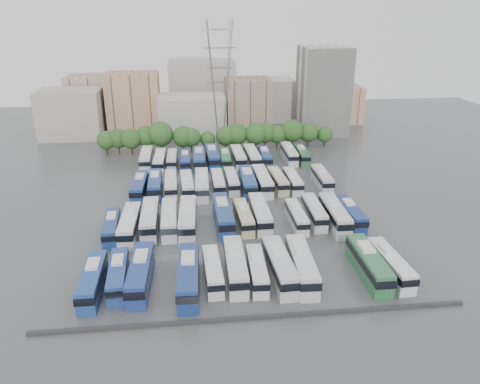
{
  "coord_description": "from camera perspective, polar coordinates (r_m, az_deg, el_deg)",
  "views": [
    {
      "loc": [
        -7.54,
        -81.79,
        37.31
      ],
      "look_at": [
        2.23,
        3.3,
        3.0
      ],
      "focal_mm": 35.0,
      "sensor_mm": 36.0,
      "label": 1
    }
  ],
  "objects": [
    {
      "name": "bus_r2_s1",
      "position": [
        100.36,
        -12.14,
        0.67
      ],
      "size": [
        3.13,
        12.49,
        3.89
      ],
      "rotation": [
        0.0,
        0.0,
        -0.03
      ],
      "color": "navy",
      "rests_on": "ground"
    },
    {
      "name": "bus_r3_s4",
      "position": [
        116.49,
        -6.68,
        3.88
      ],
      "size": [
        2.48,
        11.1,
        3.48
      ],
      "rotation": [
        0.0,
        0.0,
        0.01
      ],
      "color": "navy",
      "rests_on": "ground"
    },
    {
      "name": "bus_r3_s9",
      "position": [
        117.8,
        1.5,
        4.36
      ],
      "size": [
        3.05,
        12.76,
        3.99
      ],
      "rotation": [
        0.0,
        0.0,
        0.02
      ],
      "color": "silver",
      "rests_on": "ground"
    },
    {
      "name": "tree_line",
      "position": [
        128.38,
        -3.22,
        6.93
      ],
      "size": [
        64.73,
        7.54,
        8.58
      ],
      "color": "black",
      "rests_on": "ground"
    },
    {
      "name": "bus_r0_s12",
      "position": [
        71.96,
        15.41,
        -8.4
      ],
      "size": [
        3.03,
        13.28,
        4.16
      ],
      "rotation": [
        0.0,
        0.0,
        -0.01
      ],
      "color": "#2E6C41",
      "rests_on": "ground"
    },
    {
      "name": "bus_r3_s5",
      "position": [
        116.46,
        -5.02,
        4.08
      ],
      "size": [
        2.98,
        12.78,
        4.0
      ],
      "rotation": [
        0.0,
        0.0,
        -0.02
      ],
      "color": "navy",
      "rests_on": "ground"
    },
    {
      "name": "bus_r0_s0",
      "position": [
        69.09,
        -17.53,
        -10.19
      ],
      "size": [
        2.69,
        12.05,
        3.78
      ],
      "rotation": [
        0.0,
        0.0,
        0.01
      ],
      "color": "navy",
      "rests_on": "ground"
    },
    {
      "name": "bus_r2_s6",
      "position": [
        101.13,
        -2.72,
        1.2
      ],
      "size": [
        2.53,
        11.22,
        3.52
      ],
      "rotation": [
        0.0,
        0.0,
        0.01
      ],
      "color": "silver",
      "rests_on": "ground"
    },
    {
      "name": "bus_r2_s2",
      "position": [
        101.0,
        -10.31,
        0.94
      ],
      "size": [
        2.96,
        12.4,
        3.87
      ],
      "rotation": [
        0.0,
        0.0,
        0.02
      ],
      "color": "navy",
      "rests_on": "ground"
    },
    {
      "name": "bus_r2_s9",
      "position": [
        101.25,
        2.74,
        1.41
      ],
      "size": [
        3.0,
        13.15,
        4.12
      ],
      "rotation": [
        0.0,
        0.0,
        0.01
      ],
      "color": "silver",
      "rests_on": "ground"
    },
    {
      "name": "bus_r3_s7",
      "position": [
        117.15,
        -1.82,
        4.12
      ],
      "size": [
        2.72,
        11.05,
        3.45
      ],
      "rotation": [
        0.0,
        0.0,
        -0.03
      ],
      "color": "#2F6E44",
      "rests_on": "ground"
    },
    {
      "name": "bus_r1_s4",
      "position": [
        83.8,
        -6.39,
        -3.17
      ],
      "size": [
        3.51,
        13.66,
        4.25
      ],
      "rotation": [
        0.0,
        0.0,
        -0.04
      ],
      "color": "silver",
      "rests_on": "ground"
    },
    {
      "name": "bus_r1_s1",
      "position": [
        83.43,
        -13.3,
        -3.86
      ],
      "size": [
        3.12,
        12.89,
        4.02
      ],
      "rotation": [
        0.0,
        0.0,
        -0.03
      ],
      "color": "silver",
      "rests_on": "ground"
    },
    {
      "name": "bus_r1_s2",
      "position": [
        84.81,
        -10.94,
        -3.18
      ],
      "size": [
        2.96,
        13.14,
        4.12
      ],
      "rotation": [
        0.0,
        0.0,
        0.01
      ],
      "color": "silver",
      "rests_on": "ground"
    },
    {
      "name": "bus_r0_s1",
      "position": [
        69.48,
        -14.64,
        -9.74
      ],
      "size": [
        3.05,
        11.51,
        3.58
      ],
      "rotation": [
        0.0,
        0.0,
        0.05
      ],
      "color": "navy",
      "rests_on": "ground"
    },
    {
      "name": "bus_r0_s8",
      "position": [
        69.16,
        4.86,
        -8.93
      ],
      "size": [
        3.33,
        13.24,
        4.13
      ],
      "rotation": [
        0.0,
        0.0,
        0.04
      ],
      "color": "silver",
      "rests_on": "ground"
    },
    {
      "name": "bus_r3_s10",
      "position": [
        118.44,
        3.05,
        4.33
      ],
      "size": [
        2.91,
        11.46,
        3.57
      ],
      "rotation": [
        0.0,
        0.0,
        -0.04
      ],
      "color": "navy",
      "rests_on": "ground"
    },
    {
      "name": "bus_r0_s4",
      "position": [
        66.98,
        -6.32,
        -10.06
      ],
      "size": [
        3.37,
        13.54,
        4.22
      ],
      "rotation": [
        0.0,
        0.0,
        -0.03
      ],
      "color": "navy",
      "rests_on": "ground"
    },
    {
      "name": "bus_r0_s7",
      "position": [
        68.69,
        2.09,
        -9.43
      ],
      "size": [
        2.79,
        10.98,
        3.42
      ],
      "rotation": [
        0.0,
        0.0,
        -0.04
      ],
      "color": "silver",
      "rests_on": "ground"
    },
    {
      "name": "bus_r0_s13",
      "position": [
        73.08,
        17.83,
        -8.36
      ],
      "size": [
        3.12,
        12.1,
        3.77
      ],
      "rotation": [
        0.0,
        0.0,
        0.04
      ],
      "color": "silver",
      "rests_on": "ground"
    },
    {
      "name": "bus_r3_s6",
      "position": [
        117.63,
        -3.4,
        4.34
      ],
      "size": [
        3.22,
        13.33,
        4.16
      ],
      "rotation": [
        0.0,
        0.0,
        0.03
      ],
      "color": "navy",
      "rests_on": "ground"
    },
    {
      "name": "bus_r2_s10",
      "position": [
        102.38,
        4.62,
        1.44
      ],
      "size": [
        3.09,
        11.61,
        3.61
      ],
      "rotation": [
        0.0,
        0.0,
        0.05
      ],
      "color": "#C9BF8A",
      "rests_on": "ground"
    },
    {
      "name": "bus_r2_s4",
      "position": [
        100.06,
        -6.48,
        0.89
      ],
      "size": [
        3.07,
        11.73,
        3.65
      ],
      "rotation": [
        0.0,
        0.0,
        0.05
      ],
      "color": "silver",
      "rests_on": "ground"
    },
    {
      "name": "bus_r1_s3",
      "position": [
        84.34,
        -8.62,
        -3.23
      ],
      "size": [
        2.93,
        12.61,
        3.94
      ],
      "rotation": [
        0.0,
        0.0,
        0.02
      ],
      "color": "silver",
      "rests_on": "ground"
    },
    {
      "name": "bus_r3_s8",
      "position": [
        117.73,
        -0.21,
        4.33
      ],
      "size": [
        2.97,
        12.4,
        3.87
      ],
      "rotation": [
        0.0,
        0.0,
        0.02
      ],
      "color": "silver",
      "rests_on": "ground"
    },
    {
      "name": "electricity_pylon",
      "position": [
        133.45,
        -2.46,
        13.78
      ],
      "size": [
        9.0,
        6.91,
        33.83
      ],
      "color": "slate",
      "rests_on": "ground"
    },
    {
      "name": "parapet",
      "position": [
        61.74,
        1.85,
        -15.08
      ],
      "size": [
        56.0,
        0.5,
        0.5
      ],
      "primitive_type": "cube",
      "color": "#2D2D30",
      "rests_on": "ground"
    },
    {
      "name": "bus_r1_s12",
      "position": [
        86.58,
        11.48,
        -2.66
      ],
      "size": [
        3.27,
        13.45,
        4.2
      ],
      "rotation": [
        0.0,
        0.0,
        -0.03
      ],
      "color": "silver",
      "rests_on": "ground"
    },
    {
      "name": "bus_r1_s10",
      "position": [
        85.57,
        6.91,
        -2.95
      ],
      "size": [
        2.45,
        10.91,
        3.42
      ],
      "rotation": [
        0.0,
        0.0,
        -0.01
      ],
      "color": "silver",
      "rests_on": "ground"
    },
    {
      "name": "apartment_tower",
      "position": [
        147.85,
        10.09,
        12.04
      ],
      "size": [
        14.0,
        14.0,
        26.0
      ],
      "primitive_type": "cube",
      "color": "silver",
      "rests_on": "ground"
    },
    {
      "name": "bus_r1_s7",
      "position": [
        84.64,
        0.42,
        -3.03
      ],
      "size": [
        2.86,
        11.35,
        3.54
      ],
      "rotation": [
        0.0,
        0.0,
        0.04
      ],
      "color": "#CABB8A",
      "rests_on": "ground"
    },
    {
      "name": "bus_r3_s3",
      "position": [
        117.68,
        -8.28,
        3.97
      ],
      "size": [
        2.54,
        10.87,
        3.4
      ],
      "rotation": [
        0.0,
        0.0,
        -0.02
      ],
      "color": "silver",
      "rests_on": "ground"
    },
    {
      "name": "bus_r1_s11",
      "position": [
        87.65,
        9.0,
        -2.35
      ],
      "size": [
        2.83,
        11.79,
        3.68
      ],
      "rotation": [
        0.0,
        0.0,
        -0.02
      ],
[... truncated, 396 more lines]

